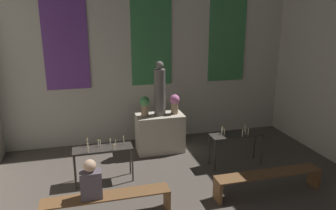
{
  "coord_description": "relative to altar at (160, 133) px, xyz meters",
  "views": [
    {
      "loc": [
        -1.85,
        1.67,
        3.52
      ],
      "look_at": [
        0.0,
        8.59,
        1.46
      ],
      "focal_mm": 35.0,
      "sensor_mm": 36.0,
      "label": 1
    }
  ],
  "objects": [
    {
      "name": "wall_back",
      "position": [
        0.0,
        0.98,
        2.01
      ],
      "size": [
        8.04,
        0.16,
        4.95
      ],
      "color": "#B2AD9E",
      "rests_on": "ground_plane"
    },
    {
      "name": "pew_back_left",
      "position": [
        -1.58,
        -2.6,
        -0.15
      ],
      "size": [
        2.22,
        0.36,
        0.45
      ],
      "color": "brown",
      "rests_on": "ground_plane"
    },
    {
      "name": "flower_vase_left",
      "position": [
        -0.39,
        0.0,
        0.78
      ],
      "size": [
        0.25,
        0.25,
        0.51
      ],
      "color": "#937A5B",
      "rests_on": "altar"
    },
    {
      "name": "pew_back_right",
      "position": [
        1.58,
        -2.6,
        -0.15
      ],
      "size": [
        2.22,
        0.36,
        0.45
      ],
      "color": "brown",
      "rests_on": "ground_plane"
    },
    {
      "name": "statue",
      "position": [
        0.0,
        -0.0,
        1.13
      ],
      "size": [
        0.28,
        0.28,
        1.37
      ],
      "color": "#5B5651",
      "rests_on": "altar"
    },
    {
      "name": "candle_rack_left",
      "position": [
        -1.53,
        -1.24,
        0.16
      ],
      "size": [
        1.24,
        0.41,
        0.96
      ],
      "color": "#332D28",
      "rests_on": "ground_plane"
    },
    {
      "name": "altar",
      "position": [
        0.0,
        0.0,
        0.0
      ],
      "size": [
        1.2,
        0.65,
        0.99
      ],
      "color": "#BCB29E",
      "rests_on": "ground_plane"
    },
    {
      "name": "candle_rack_right",
      "position": [
        1.54,
        -1.24,
        0.16
      ],
      "size": [
        1.24,
        0.41,
        0.97
      ],
      "color": "#332D28",
      "rests_on": "ground_plane"
    },
    {
      "name": "person_seated",
      "position": [
        -1.83,
        -2.6,
        0.27
      ],
      "size": [
        0.36,
        0.24,
        0.7
      ],
      "color": "#564C56",
      "rests_on": "pew_back_left"
    },
    {
      "name": "flower_vase_right",
      "position": [
        0.39,
        0.0,
        0.78
      ],
      "size": [
        0.25,
        0.25,
        0.51
      ],
      "color": "#937A5B",
      "rests_on": "altar"
    }
  ]
}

